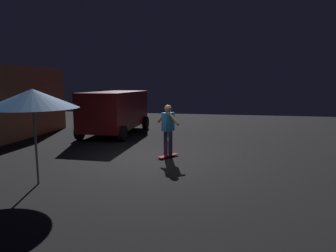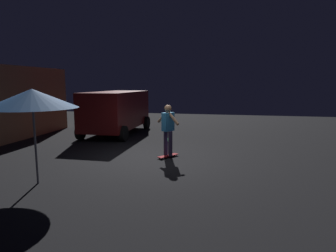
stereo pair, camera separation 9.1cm
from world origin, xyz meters
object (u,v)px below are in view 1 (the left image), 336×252
object	(u,v)px
parked_van	(116,110)
skateboard_spare	(167,140)
patio_umbrella	(33,99)
skateboard_ridden	(168,156)
skater	(168,126)

from	to	relation	value
parked_van	skateboard_spare	size ratio (longest dim) A/B	5.78
patio_umbrella	skateboard_ridden	xyz separation A→B (m)	(3.09, -2.62, -2.02)
skateboard_spare	skater	bearing A→B (deg)	-168.02
skateboard_ridden	skateboard_spare	distance (m)	2.69
parked_van	patio_umbrella	bearing A→B (deg)	-174.04
patio_umbrella	skater	distance (m)	4.18
patio_umbrella	skateboard_ridden	size ratio (longest dim) A/B	3.06
parked_van	skater	size ratio (longest dim) A/B	2.76
skateboard_spare	skater	world-z (taller)	skater
parked_van	skateboard_spare	distance (m)	3.31
parked_van	skater	distance (m)	5.23
parked_van	patio_umbrella	world-z (taller)	patio_umbrella
parked_van	skateboard_ridden	bearing A→B (deg)	-140.06
patio_umbrella	skateboard_ridden	distance (m)	4.53
parked_van	skateboard_ridden	size ratio (longest dim) A/B	6.14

